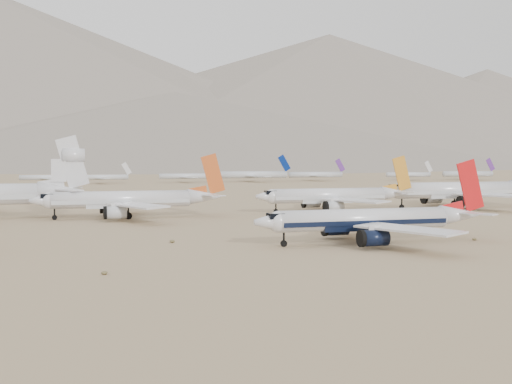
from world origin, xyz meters
TOP-DOWN VIEW (x-y plane):
  - ground at (0.00, 0.00)m, footprint 7000.00×7000.00m
  - main_airliner at (4.51, 3.68)m, footprint 43.30×42.30m
  - row2_navy_widebody at (69.62, 71.21)m, footprint 54.07×52.87m
  - row2_gold_tail at (25.44, 68.67)m, footprint 45.67×44.66m
  - row2_orange_tail at (-33.17, 65.62)m, footprint 46.92×45.90m
  - distant_storage_row at (-12.82, 298.79)m, footprint 521.26×55.98m
  - mountain_range at (70.18, 1648.01)m, footprint 7354.00×3024.00m
  - foothills at (526.68, 1100.00)m, footprint 4637.50×1395.00m
  - desert_scrub at (3.03, -27.12)m, footprint 261.14×121.67m

SIDE VIEW (x-z plane):
  - ground at x=0.00m, z-range 0.00..0.00m
  - desert_scrub at x=3.03m, z-range -0.03..0.63m
  - main_airliner at x=4.51m, z-range -3.44..11.84m
  - distant_storage_row at x=-12.82m, z-range -3.55..12.41m
  - row2_gold_tail at x=25.44m, z-range -3.58..12.68m
  - row2_orange_tail at x=-33.17m, z-range -3.67..13.07m
  - row2_navy_widebody at x=69.62m, z-range -4.25..14.99m
  - foothills at x=526.68m, z-range -10.35..144.65m
  - mountain_range at x=70.18m, z-range -44.68..425.32m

